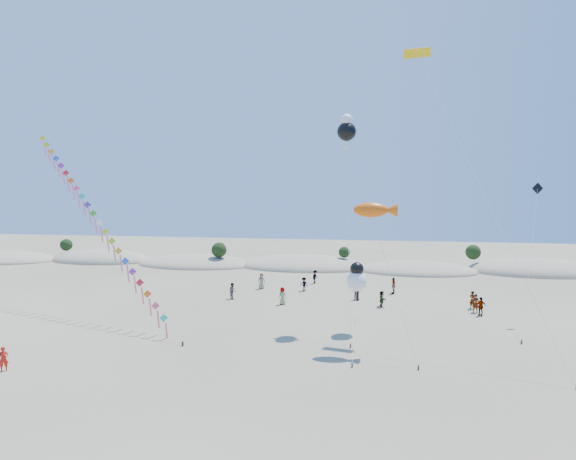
{
  "coord_description": "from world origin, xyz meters",
  "views": [
    {
      "loc": [
        8.36,
        -23.4,
        12.01
      ],
      "look_at": [
        2.64,
        14.0,
        8.38
      ],
      "focal_mm": 30.0,
      "sensor_mm": 36.0,
      "label": 1
    }
  ],
  "objects_px": {
    "fish_kite": "(376,210)",
    "kite_train": "(94,215)",
    "parafoil_kite": "(420,59)",
    "flyer_foreground": "(4,359)"
  },
  "relations": [
    {
      "from": "fish_kite",
      "to": "kite_train",
      "type": "bearing_deg",
      "value": 168.07
    },
    {
      "from": "parafoil_kite",
      "to": "flyer_foreground",
      "type": "xyz_separation_m",
      "value": [
        -27.25,
        -15.42,
        -21.57
      ]
    },
    {
      "from": "kite_train",
      "to": "fish_kite",
      "type": "height_order",
      "value": "kite_train"
    },
    {
      "from": "kite_train",
      "to": "fish_kite",
      "type": "distance_m",
      "value": 26.08
    },
    {
      "from": "fish_kite",
      "to": "parafoil_kite",
      "type": "bearing_deg",
      "value": 61.01
    },
    {
      "from": "fish_kite",
      "to": "parafoil_kite",
      "type": "height_order",
      "value": "parafoil_kite"
    },
    {
      "from": "kite_train",
      "to": "parafoil_kite",
      "type": "relative_size",
      "value": 0.93
    },
    {
      "from": "parafoil_kite",
      "to": "flyer_foreground",
      "type": "bearing_deg",
      "value": -150.5
    },
    {
      "from": "kite_train",
      "to": "flyer_foreground",
      "type": "bearing_deg",
      "value": -82.65
    },
    {
      "from": "parafoil_kite",
      "to": "flyer_foreground",
      "type": "distance_m",
      "value": 38.02
    }
  ]
}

